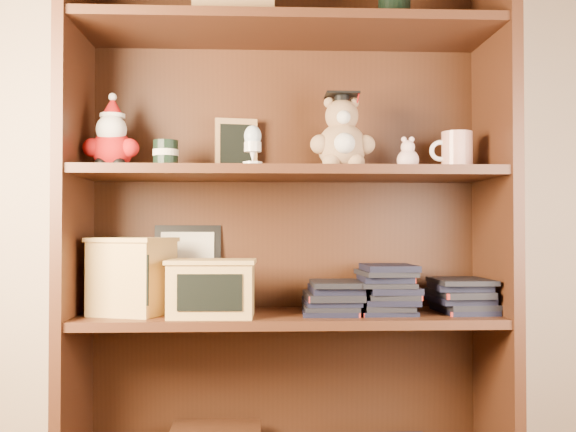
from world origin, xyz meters
name	(u,v)px	position (x,y,z in m)	size (l,w,h in m)	color
bookcase	(286,231)	(0.08, 1.36, 0.78)	(1.20, 0.35, 1.60)	#422112
shelf_lower	(288,318)	(0.08, 1.30, 0.54)	(1.14, 0.33, 0.02)	#422112
shelf_upper	(288,174)	(0.08, 1.30, 0.94)	(1.14, 0.33, 0.02)	#422112
santa_plush	(112,140)	(-0.40, 1.30, 1.03)	(0.15, 0.11, 0.22)	#A50F0F
teachers_tin	(166,154)	(-0.26, 1.30, 0.99)	(0.07, 0.07, 0.08)	black
chalkboard_plaque	(236,147)	(-0.07, 1.42, 1.03)	(0.12, 0.08, 0.16)	#9E7547
egg_cup	(253,144)	(-0.02, 1.23, 1.01)	(0.05, 0.05, 0.11)	white
grad_teddy_bear	(342,140)	(0.23, 1.30, 1.03)	(0.18, 0.16, 0.22)	#A37C56
pink_figurine	(408,157)	(0.42, 1.31, 0.99)	(0.06, 0.06, 0.10)	beige
teacher_mug	(456,151)	(0.56, 1.30, 1.00)	(0.12, 0.09, 0.11)	silver
certificate_frame	(187,267)	(-0.21, 1.44, 0.67)	(0.20, 0.05, 0.25)	black
treats_box	(132,275)	(-0.35, 1.30, 0.66)	(0.24, 0.24, 0.21)	tan
pencils_box	(212,288)	(-0.12, 1.24, 0.63)	(0.24, 0.17, 0.15)	tan
book_stack_left	(332,296)	(0.20, 1.30, 0.60)	(0.14, 0.20, 0.10)	black
book_stack_mid	(388,287)	(0.36, 1.30, 0.62)	(0.14, 0.20, 0.14)	black
book_stack_right	(462,295)	(0.57, 1.30, 0.60)	(0.14, 0.20, 0.10)	black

